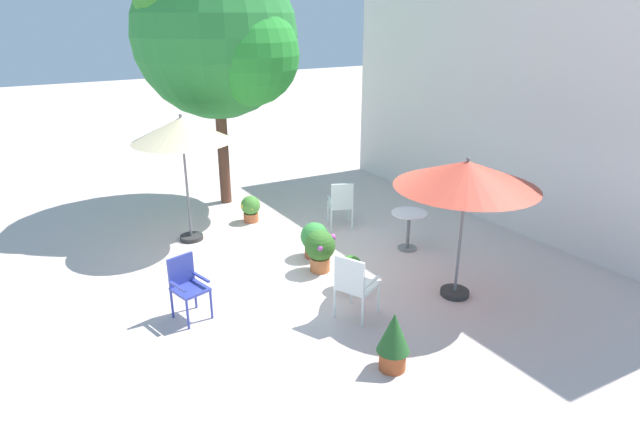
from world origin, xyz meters
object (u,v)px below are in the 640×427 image
object	(u,v)px
patio_umbrella_1	(182,131)
potted_plant_2	(320,248)
potted_plant_1	(350,270)
potted_plant_3	(251,208)
shade_tree	(218,35)
patio_chair_0	(187,283)
cafe_table_0	(409,224)
patio_umbrella_0	(467,175)
patio_chair_2	(341,202)
potted_plant_4	(315,239)
patio_chair_1	(354,282)
potted_plant_0	(394,339)

from	to	relation	value
patio_umbrella_1	potted_plant_2	distance (m)	3.29
potted_plant_1	potted_plant_3	world-z (taller)	potted_plant_3
shade_tree	patio_chair_0	world-z (taller)	shade_tree
potted_plant_1	cafe_table_0	bearing A→B (deg)	111.08
patio_umbrella_0	potted_plant_3	bearing A→B (deg)	-162.79
potted_plant_2	potted_plant_3	distance (m)	2.69
patio_chair_2	potted_plant_4	xyz separation A→B (m)	(0.86, -1.13, -0.22)
potted_plant_2	potted_plant_3	size ratio (longest dim) A/B	1.30
patio_umbrella_1	shade_tree	bearing A→B (deg)	138.55
patio_chair_0	patio_umbrella_1	bearing A→B (deg)	160.68
potted_plant_2	potted_plant_4	bearing A→B (deg)	158.12
patio_umbrella_1	patio_chair_1	xyz separation A→B (m)	(3.92, 1.06, -1.56)
shade_tree	potted_plant_4	world-z (taller)	shade_tree
potted_plant_3	potted_plant_4	size ratio (longest dim) A/B	0.87
patio_umbrella_0	potted_plant_4	distance (m)	3.03
potted_plant_4	potted_plant_3	bearing A→B (deg)	-173.29
potted_plant_4	patio_umbrella_1	bearing A→B (deg)	-139.43
shade_tree	potted_plant_3	distance (m)	3.65
cafe_table_0	patio_chair_2	distance (m)	1.56
patio_chair_0	potted_plant_0	xyz separation A→B (m)	(2.48, 1.72, -0.11)
shade_tree	cafe_table_0	world-z (taller)	shade_tree
patio_chair_1	cafe_table_0	bearing A→B (deg)	122.50
potted_plant_1	patio_chair_1	bearing A→B (deg)	-31.55
patio_umbrella_1	patio_chair_1	bearing A→B (deg)	15.11
potted_plant_3	shade_tree	bearing A→B (deg)	176.92
cafe_table_0	potted_plant_1	world-z (taller)	cafe_table_0
patio_chair_0	potted_plant_4	distance (m)	2.68
patio_umbrella_1	patio_chair_2	size ratio (longest dim) A/B	2.45
patio_umbrella_0	potted_plant_1	xyz separation A→B (m)	(-1.03, -1.26, -1.61)
patio_umbrella_1	patio_chair_0	size ratio (longest dim) A/B	2.65
patio_chair_1	potted_plant_2	xyz separation A→B (m)	(-1.50, 0.36, -0.15)
cafe_table_0	potted_plant_2	distance (m)	1.85
patio_umbrella_1	potted_plant_4	world-z (taller)	patio_umbrella_1
patio_chair_0	patio_chair_2	bearing A→B (deg)	113.63
patio_chair_0	potted_plant_1	distance (m)	2.51
potted_plant_3	potted_plant_4	xyz separation A→B (m)	(2.16, 0.25, 0.04)
cafe_table_0	patio_chair_0	bearing A→B (deg)	-88.06
patio_chair_1	potted_plant_0	world-z (taller)	patio_chair_1
patio_chair_0	potted_plant_2	bearing A→B (deg)	95.76
patio_chair_0	potted_plant_2	xyz separation A→B (m)	(-0.24, 2.35, -0.12)
patio_umbrella_0	potted_plant_3	size ratio (longest dim) A/B	3.94
patio_umbrella_1	patio_chair_0	world-z (taller)	patio_umbrella_1
potted_plant_1	potted_plant_2	bearing A→B (deg)	-173.55
potted_plant_2	patio_chair_1	bearing A→B (deg)	-13.46
cafe_table_0	patio_chair_1	xyz separation A→B (m)	(1.40, -2.20, 0.06)
shade_tree	potted_plant_3	bearing A→B (deg)	-3.08
cafe_table_0	potted_plant_3	size ratio (longest dim) A/B	1.29
patio_chair_0	shade_tree	bearing A→B (deg)	151.03
potted_plant_2	patio_umbrella_1	bearing A→B (deg)	-149.70
patio_chair_0	potted_plant_4	bearing A→B (deg)	106.55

